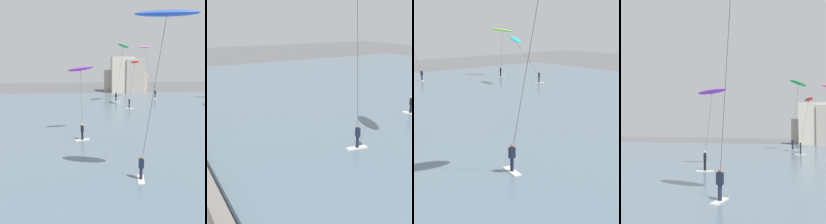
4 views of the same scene
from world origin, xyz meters
The scene contains 7 objects.
water_bay centered at (0.00, 30.37, 0.05)m, with size 84.00×52.00×0.10m, color slate.
far_shore_buildings centered at (6.16, 57.50, 3.45)m, with size 9.20×4.37×7.75m.
kitesurfer_green centered at (2.80, 42.93, 9.00)m, with size 3.17×4.20×10.03m.
kitesurfer_blue centered at (0.05, 12.43, 9.61)m, with size 3.73×3.03×10.50m.
kitesurfer_pink centered at (7.50, 46.79, 8.86)m, with size 4.43×3.51×9.62m.
kitesurfer_purple centered at (-4.42, 24.47, 5.95)m, with size 2.61×3.09×7.13m.
kitesurfer_red centered at (4.05, 39.62, 6.31)m, with size 2.49×3.49×7.30m.
Camera 1 is at (-4.82, -3.09, 8.16)m, focal length 44.56 mm.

